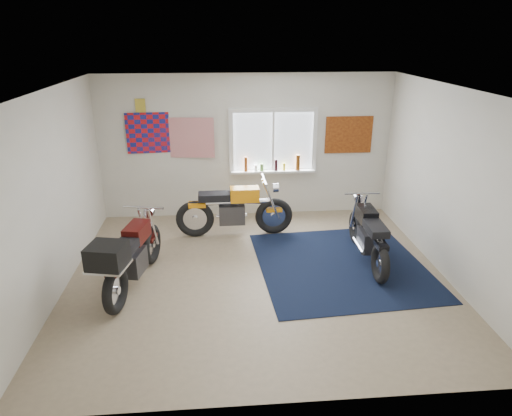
{
  "coord_description": "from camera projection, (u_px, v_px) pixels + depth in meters",
  "views": [
    {
      "loc": [
        -0.52,
        -5.92,
        3.4
      ],
      "look_at": [
        0.01,
        0.4,
        0.93
      ],
      "focal_mm": 32.0,
      "sensor_mm": 36.0,
      "label": 1
    }
  ],
  "objects": [
    {
      "name": "ground",
      "position": [
        258.0,
        276.0,
        6.78
      ],
      "size": [
        5.5,
        5.5,
        0.0
      ],
      "primitive_type": "plane",
      "color": "#9E896B",
      "rests_on": "ground"
    },
    {
      "name": "room_shell",
      "position": [
        258.0,
        170.0,
        6.18
      ],
      "size": [
        5.5,
        5.5,
        5.5
      ],
      "color": "white",
      "rests_on": "ground"
    },
    {
      "name": "navy_rug",
      "position": [
        341.0,
        265.0,
        7.07
      ],
      "size": [
        2.67,
        2.77,
        0.01
      ],
      "primitive_type": "cube",
      "rotation": [
        0.0,
        0.0,
        0.07
      ],
      "color": "black",
      "rests_on": "ground"
    },
    {
      "name": "window_assembly",
      "position": [
        273.0,
        146.0,
        8.61
      ],
      "size": [
        1.66,
        0.17,
        1.26
      ],
      "color": "white",
      "rests_on": "room_shell"
    },
    {
      "name": "oil_bottles",
      "position": [
        275.0,
        164.0,
        8.67
      ],
      "size": [
        1.08,
        0.09,
        0.3
      ],
      "color": "brown",
      "rests_on": "window_assembly"
    },
    {
      "name": "flag_display",
      "position": [
        140.0,
        105.0,
        8.15
      ],
      "size": [
        1.6,
        0.1,
        1.17
      ],
      "color": "red",
      "rests_on": "room_shell"
    },
    {
      "name": "triumph_poster",
      "position": [
        349.0,
        135.0,
        8.66
      ],
      "size": [
        0.9,
        0.03,
        0.7
      ],
      "primitive_type": "cube",
      "color": "#A54C14",
      "rests_on": "room_shell"
    },
    {
      "name": "yellow_triumph",
      "position": [
        234.0,
        211.0,
        7.98
      ],
      "size": [
        2.06,
        0.62,
        1.04
      ],
      "rotation": [
        0.0,
        0.0,
        0.02
      ],
      "color": "black",
      "rests_on": "ground"
    },
    {
      "name": "black_chrome_bike",
      "position": [
        368.0,
        236.0,
        7.07
      ],
      "size": [
        0.58,
        1.9,
        0.98
      ],
      "rotation": [
        0.0,
        0.0,
        1.55
      ],
      "color": "black",
      "rests_on": "navy_rug"
    },
    {
      "name": "maroon_tourer",
      "position": [
        129.0,
        257.0,
        6.21
      ],
      "size": [
        0.82,
        1.99,
        1.01
      ],
      "rotation": [
        0.0,
        0.0,
        1.36
      ],
      "color": "black",
      "rests_on": "ground"
    }
  ]
}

